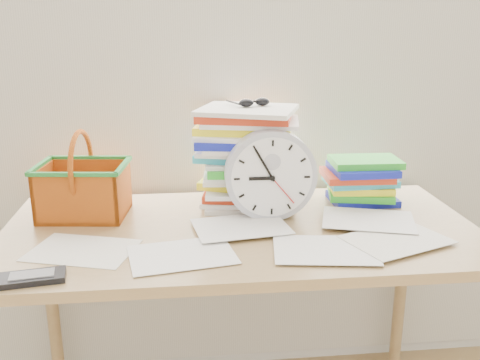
{
  "coord_description": "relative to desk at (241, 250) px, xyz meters",
  "views": [
    {
      "loc": [
        -0.16,
        0.13,
        1.34
      ],
      "look_at": [
        -0.0,
        1.6,
        0.9
      ],
      "focal_mm": 40.0,
      "sensor_mm": 36.0,
      "label": 1
    }
  ],
  "objects": [
    {
      "name": "basket",
      "position": [
        -0.48,
        0.15,
        0.21
      ],
      "size": [
        0.29,
        0.24,
        0.27
      ],
      "primitive_type": null,
      "rotation": [
        0.0,
        0.0,
        -0.11
      ],
      "color": "#C25913",
      "rests_on": "desk"
    },
    {
      "name": "desk",
      "position": [
        0.0,
        0.0,
        0.0
      ],
      "size": [
        1.4,
        0.7,
        0.75
      ],
      "color": "olive",
      "rests_on": "ground"
    },
    {
      "name": "scattered_papers",
      "position": [
        0.0,
        0.0,
        0.08
      ],
      "size": [
        1.26,
        0.42,
        0.02
      ],
      "primitive_type": null,
      "color": "white",
      "rests_on": "desk"
    },
    {
      "name": "sunglasses",
      "position": [
        0.07,
        0.22,
        0.41
      ],
      "size": [
        0.15,
        0.14,
        0.03
      ],
      "primitive_type": null,
      "rotation": [
        0.0,
        0.0,
        0.38
      ],
      "color": "black",
      "rests_on": "paper_stack"
    },
    {
      "name": "book_stack",
      "position": [
        0.42,
        0.18,
        0.15
      ],
      "size": [
        0.27,
        0.22,
        0.15
      ],
      "primitive_type": null,
      "rotation": [
        0.0,
        0.0,
        -0.08
      ],
      "color": "white",
      "rests_on": "desk"
    },
    {
      "name": "clock",
      "position": [
        0.1,
        0.07,
        0.21
      ],
      "size": [
        0.28,
        0.06,
        0.28
      ],
      "primitive_type": "cylinder",
      "rotation": [
        1.57,
        0.0,
        0.0
      ],
      "color": "#AFB1BE",
      "rests_on": "desk"
    },
    {
      "name": "calculator",
      "position": [
        -0.53,
        -0.29,
        0.08
      ],
      "size": [
        0.16,
        0.09,
        0.01
      ],
      "primitive_type": "cube",
      "rotation": [
        0.0,
        0.0,
        0.16
      ],
      "color": "black",
      "rests_on": "desk"
    },
    {
      "name": "paper_stack",
      "position": [
        0.05,
        0.21,
        0.24
      ],
      "size": [
        0.38,
        0.33,
        0.32
      ],
      "primitive_type": null,
      "rotation": [
        0.0,
        0.0,
        -0.22
      ],
      "color": "white",
      "rests_on": "desk"
    },
    {
      "name": "curtain",
      "position": [
        0.0,
        0.38,
        0.62
      ],
      "size": [
        2.4,
        0.01,
        2.5
      ],
      "primitive_type": "cube",
      "color": "beige",
      "rests_on": "room_shell"
    }
  ]
}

